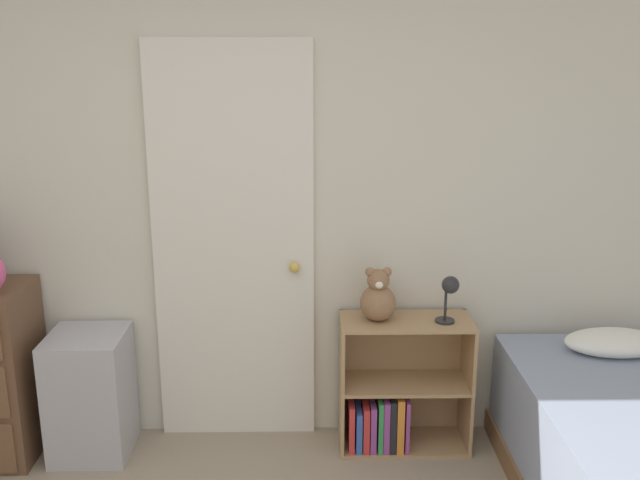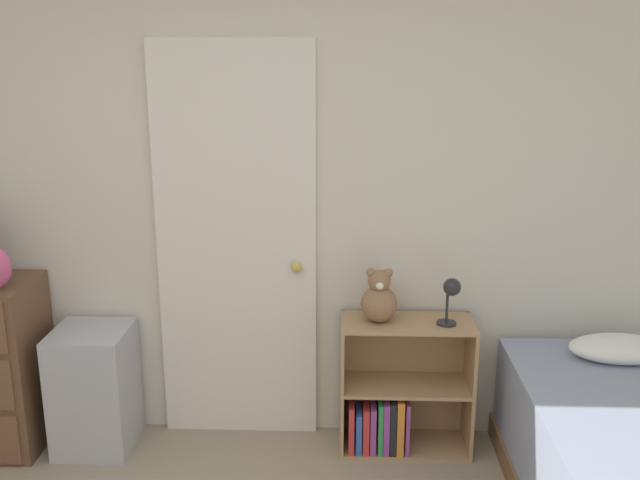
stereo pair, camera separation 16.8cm
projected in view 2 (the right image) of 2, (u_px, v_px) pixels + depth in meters
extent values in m
cube|color=beige|center=(226.00, 200.00, 3.66)|extent=(10.00, 0.06, 2.55)
cube|color=silver|center=(236.00, 247.00, 3.66)|extent=(0.82, 0.04, 2.08)
sphere|color=gold|center=(296.00, 267.00, 3.63)|extent=(0.06, 0.06, 0.06)
cube|color=#ADADB7|center=(95.00, 388.00, 3.69)|extent=(0.38, 0.39, 0.65)
cube|color=tan|center=(342.00, 384.00, 3.68)|extent=(0.02, 0.30, 0.70)
cube|color=tan|center=(469.00, 386.00, 3.66)|extent=(0.02, 0.30, 0.70)
cube|color=tan|center=(404.00, 444.00, 3.76)|extent=(0.63, 0.30, 0.02)
cube|color=tan|center=(406.00, 385.00, 3.67)|extent=(0.63, 0.30, 0.02)
cube|color=tan|center=(408.00, 323.00, 3.58)|extent=(0.63, 0.30, 0.02)
cube|color=tan|center=(403.00, 373.00, 3.81)|extent=(0.67, 0.01, 0.70)
cube|color=red|center=(351.00, 422.00, 3.70)|extent=(0.03, 0.22, 0.26)
cube|color=#3359B2|center=(359.00, 427.00, 3.70)|extent=(0.03, 0.20, 0.22)
cube|color=red|center=(366.00, 425.00, 3.69)|extent=(0.03, 0.20, 0.25)
cube|color=#8C3F8C|center=(373.00, 424.00, 3.70)|extent=(0.03, 0.22, 0.25)
cube|color=#338C4C|center=(380.00, 422.00, 3.69)|extent=(0.02, 0.21, 0.28)
cube|color=#8C3F8C|center=(386.00, 420.00, 3.70)|extent=(0.03, 0.24, 0.28)
cube|color=black|center=(392.00, 423.00, 3.67)|extent=(0.03, 0.17, 0.29)
cube|color=orange|center=(400.00, 422.00, 3.67)|extent=(0.04, 0.18, 0.30)
cube|color=#8C3F8C|center=(406.00, 423.00, 3.68)|extent=(0.02, 0.20, 0.28)
sphere|color=#8C6647|center=(379.00, 304.00, 3.56)|extent=(0.18, 0.18, 0.18)
sphere|color=#8C6647|center=(379.00, 281.00, 3.53)|extent=(0.11, 0.11, 0.11)
sphere|color=silver|center=(380.00, 286.00, 3.48)|extent=(0.04, 0.04, 0.04)
sphere|color=#8C6647|center=(371.00, 273.00, 3.52)|extent=(0.05, 0.05, 0.05)
sphere|color=#8C6647|center=(388.00, 273.00, 3.52)|extent=(0.05, 0.05, 0.05)
cylinder|color=#262628|center=(446.00, 323.00, 3.54)|extent=(0.10, 0.10, 0.01)
cylinder|color=#262628|center=(447.00, 307.00, 3.52)|extent=(0.01, 0.01, 0.16)
sphere|color=#262628|center=(452.00, 287.00, 3.48)|extent=(0.09, 0.09, 0.09)
ellipsoid|color=white|center=(621.00, 349.00, 3.46)|extent=(0.50, 0.28, 0.12)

